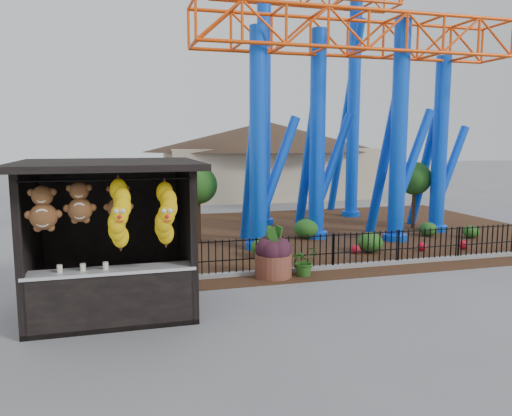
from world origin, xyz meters
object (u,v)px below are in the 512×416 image
object	(u,v)px
prize_booth	(110,241)
terracotta_planter	(273,265)
roller_coaster	(336,60)
potted_plant	(304,261)

from	to	relation	value
prize_booth	terracotta_planter	xyz separation A→B (m)	(3.98, 1.79, -1.23)
roller_coaster	terracotta_planter	world-z (taller)	roller_coaster
prize_booth	roller_coaster	world-z (taller)	roller_coaster
prize_booth	terracotta_planter	size ratio (longest dim) A/B	3.64
prize_booth	potted_plant	world-z (taller)	prize_booth
terracotta_planter	prize_booth	bearing A→B (deg)	-155.83
potted_plant	terracotta_planter	bearing A→B (deg)	153.05
prize_booth	potted_plant	distance (m)	5.20
prize_booth	roller_coaster	distance (m)	11.99
terracotta_planter	potted_plant	xyz separation A→B (m)	(0.81, -0.11, 0.09)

